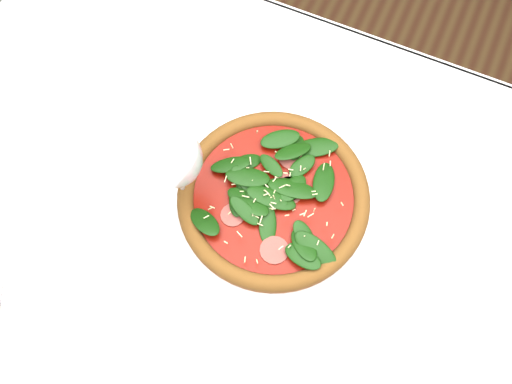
% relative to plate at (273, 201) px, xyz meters
% --- Properties ---
extents(ground, '(6.00, 6.00, 0.00)m').
position_rel_plate_xyz_m(ground, '(0.02, -0.06, -0.76)').
color(ground, brown).
rests_on(ground, ground).
extents(dining_table, '(1.21, 0.81, 0.75)m').
position_rel_plate_xyz_m(dining_table, '(0.02, -0.06, -0.11)').
color(dining_table, white).
rests_on(dining_table, ground).
extents(plate, '(0.32, 0.32, 0.01)m').
position_rel_plate_xyz_m(plate, '(0.00, 0.00, 0.00)').
color(plate, white).
rests_on(plate, dining_table).
extents(pizza, '(0.32, 0.32, 0.04)m').
position_rel_plate_xyz_m(pizza, '(0.00, 0.00, 0.02)').
color(pizza, '#975224').
rests_on(pizza, plate).
extents(wine_glass, '(0.08, 0.08, 0.18)m').
position_rel_plate_xyz_m(wine_glass, '(-0.12, -0.05, 0.12)').
color(wine_glass, silver).
rests_on(wine_glass, dining_table).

